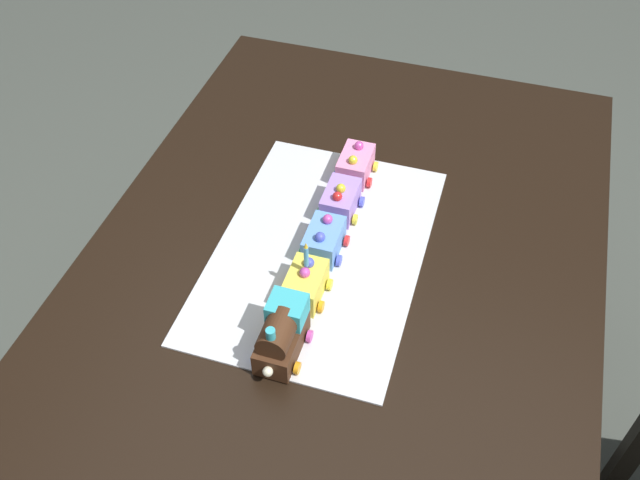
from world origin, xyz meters
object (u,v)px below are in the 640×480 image
(cake_car_flatbed_lemon, at_px, (305,284))
(cake_car_gondola_lavender, at_px, (340,200))
(cake_car_tanker_bubblegum, at_px, (355,165))
(dining_table, at_px, (343,285))
(cake_locomotive, at_px, (281,333))
(cake_car_hopper_sky_blue, at_px, (324,240))
(birthday_candle, at_px, (306,255))

(cake_car_flatbed_lemon, xyz_separation_m, cake_car_gondola_lavender, (0.23, 0.00, 0.00))
(cake_car_tanker_bubblegum, bearing_deg, cake_car_gondola_lavender, 180.00)
(dining_table, bearing_deg, cake_car_tanker_bubblegum, 10.07)
(cake_car_flatbed_lemon, bearing_deg, cake_car_gondola_lavender, 0.00)
(cake_locomotive, distance_m, cake_car_tanker_bubblegum, 0.48)
(cake_car_gondola_lavender, bearing_deg, cake_car_hopper_sky_blue, 180.00)
(dining_table, xyz_separation_m, cake_car_hopper_sky_blue, (-0.01, 0.04, 0.14))
(cake_car_tanker_bubblegum, bearing_deg, cake_car_hopper_sky_blue, 180.00)
(cake_locomotive, relative_size, cake_car_tanker_bubblegum, 1.40)
(cake_car_hopper_sky_blue, distance_m, cake_car_gondola_lavender, 0.12)
(birthday_candle, bearing_deg, cake_car_gondola_lavender, 0.00)
(dining_table, relative_size, cake_car_flatbed_lemon, 14.00)
(cake_car_flatbed_lemon, relative_size, cake_car_hopper_sky_blue, 1.00)
(cake_car_flatbed_lemon, bearing_deg, birthday_candle, -0.00)
(dining_table, distance_m, birthday_candle, 0.25)
(dining_table, bearing_deg, cake_car_gondola_lavender, 20.93)
(cake_car_gondola_lavender, relative_size, cake_car_tanker_bubblegum, 1.00)
(cake_locomotive, bearing_deg, dining_table, -8.55)
(cake_locomotive, bearing_deg, cake_car_flatbed_lemon, 0.00)
(cake_car_hopper_sky_blue, xyz_separation_m, cake_car_tanker_bubblegum, (0.24, 0.00, 0.00))
(cake_car_hopper_sky_blue, bearing_deg, dining_table, -69.54)
(cake_car_tanker_bubblegum, bearing_deg, cake_locomotive, -180.00)
(cake_car_gondola_lavender, bearing_deg, cake_locomotive, -180.00)
(cake_car_tanker_bubblegum, xyz_separation_m, birthday_candle, (-0.34, -0.00, 0.07))
(cake_locomotive, height_order, cake_car_flatbed_lemon, cake_locomotive)
(cake_car_hopper_sky_blue, distance_m, birthday_candle, 0.13)
(cake_car_gondola_lavender, bearing_deg, dining_table, -159.07)
(dining_table, bearing_deg, birthday_candle, 162.30)
(cake_car_gondola_lavender, bearing_deg, cake_car_tanker_bubblegum, 0.00)
(birthday_candle, bearing_deg, cake_car_hopper_sky_blue, 0.00)
(dining_table, bearing_deg, cake_car_flatbed_lemon, 163.43)
(cake_car_hopper_sky_blue, height_order, cake_car_tanker_bubblegum, same)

